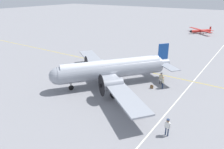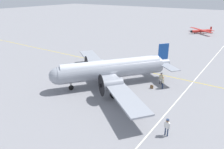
{
  "view_description": "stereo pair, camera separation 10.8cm",
  "coord_description": "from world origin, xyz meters",
  "px_view_note": "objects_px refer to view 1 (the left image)",
  "views": [
    {
      "loc": [
        -16.65,
        24.53,
        13.07
      ],
      "look_at": [
        0.0,
        0.0,
        1.58
      ],
      "focal_mm": 35.0,
      "sensor_mm": 36.0,
      "label": 1
    },
    {
      "loc": [
        -16.74,
        24.47,
        13.07
      ],
      "look_at": [
        0.0,
        0.0,
        1.58
      ],
      "focal_mm": 35.0,
      "sensor_mm": 36.0,
      "label": 2
    }
  ],
  "objects_px": {
    "crew_foreground": "(168,125)",
    "passenger_boarding": "(161,77)",
    "ramp_agent": "(163,81)",
    "suitcase_near_door": "(152,87)",
    "airliner_main": "(109,69)",
    "light_aircraft_distant": "(200,31)"
  },
  "relations": [
    {
      "from": "passenger_boarding",
      "to": "ramp_agent",
      "type": "distance_m",
      "value": 1.49
    },
    {
      "from": "airliner_main",
      "to": "passenger_boarding",
      "type": "relative_size",
      "value": 12.16
    },
    {
      "from": "crew_foreground",
      "to": "passenger_boarding",
      "type": "height_order",
      "value": "crew_foreground"
    },
    {
      "from": "crew_foreground",
      "to": "airliner_main",
      "type": "bearing_deg",
      "value": 157.44
    },
    {
      "from": "airliner_main",
      "to": "ramp_agent",
      "type": "distance_m",
      "value": 7.76
    },
    {
      "from": "crew_foreground",
      "to": "suitcase_near_door",
      "type": "distance_m",
      "value": 10.85
    },
    {
      "from": "ramp_agent",
      "to": "suitcase_near_door",
      "type": "distance_m",
      "value": 1.74
    },
    {
      "from": "airliner_main",
      "to": "suitcase_near_door",
      "type": "xyz_separation_m",
      "value": [
        -5.69,
        -2.35,
        -2.2
      ]
    },
    {
      "from": "passenger_boarding",
      "to": "suitcase_near_door",
      "type": "distance_m",
      "value": 2.34
    },
    {
      "from": "crew_foreground",
      "to": "light_aircraft_distant",
      "type": "height_order",
      "value": "light_aircraft_distant"
    },
    {
      "from": "crew_foreground",
      "to": "light_aircraft_distant",
      "type": "bearing_deg",
      "value": 108.83
    },
    {
      "from": "ramp_agent",
      "to": "light_aircraft_distant",
      "type": "distance_m",
      "value": 47.45
    },
    {
      "from": "suitcase_near_door",
      "to": "ramp_agent",
      "type": "bearing_deg",
      "value": -145.15
    },
    {
      "from": "crew_foreground",
      "to": "suitcase_near_door",
      "type": "bearing_deg",
      "value": 130.28
    },
    {
      "from": "airliner_main",
      "to": "crew_foreground",
      "type": "xyz_separation_m",
      "value": [
        -11.42,
        6.82,
        -1.3
      ]
    },
    {
      "from": "passenger_boarding",
      "to": "light_aircraft_distant",
      "type": "distance_m",
      "value": 46.1
    },
    {
      "from": "light_aircraft_distant",
      "to": "suitcase_near_door",
      "type": "bearing_deg",
      "value": 46.81
    },
    {
      "from": "ramp_agent",
      "to": "suitcase_near_door",
      "type": "xyz_separation_m",
      "value": [
        1.24,
        0.87,
        -0.86
      ]
    },
    {
      "from": "crew_foreground",
      "to": "light_aircraft_distant",
      "type": "relative_size",
      "value": 0.21
    },
    {
      "from": "passenger_boarding",
      "to": "ramp_agent",
      "type": "relative_size",
      "value": 0.97
    },
    {
      "from": "suitcase_near_door",
      "to": "airliner_main",
      "type": "bearing_deg",
      "value": 22.49
    },
    {
      "from": "passenger_boarding",
      "to": "suitcase_near_door",
      "type": "bearing_deg",
      "value": 54.32
    }
  ]
}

